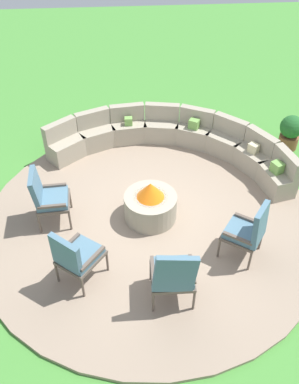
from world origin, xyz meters
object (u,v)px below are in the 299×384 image
Objects in this scene: fire_pit at (150,204)px; curved_stone_bench at (174,141)px; lounge_chair_front_left at (47,196)px; lounge_chair_back_left at (173,274)px; potted_plant_0 at (291,131)px; lounge_chair_back_right at (249,230)px; lounge_chair_front_right at (76,256)px.

fire_pit is 1.94m from curved_stone_bench.
lounge_chair_back_left is (1.85, -1.75, 0.02)m from lounge_chair_front_left.
curved_stone_bench reaches higher than potted_plant_0.
fire_pit is 3.65m from potted_plant_0.
lounge_chair_back_right is (1.39, -0.97, 0.26)m from fire_pit.
curved_stone_bench is 2.91m from lounge_chair_back_right.
lounge_chair_front_right reaches higher than fire_pit.
lounge_chair_back_right is at bearing -34.89° from fire_pit.
lounge_chair_front_right is 1.39× the size of potted_plant_0.
lounge_chair_back_left is at bearing -128.77° from potted_plant_0.
lounge_chair_front_right reaches higher than lounge_chair_front_left.
lounge_chair_front_left is 5.14m from potted_plant_0.
lounge_chair_front_left is at bearing 138.01° from lounge_chair_back_left.
lounge_chair_back_left is at bearing 156.11° from lounge_chair_back_right.
potted_plant_0 is at bearing 108.21° from lounge_chair_front_left.
lounge_chair_back_left is 4.67m from potted_plant_0.
fire_pit is 1.71m from lounge_chair_front_right.
lounge_chair_back_right is at bearing -120.27° from potted_plant_0.
lounge_chair_back_left is 1.47× the size of potted_plant_0.
potted_plant_0 is at bearing 52.60° from lounge_chair_back_left.
lounge_chair_front_right is 0.99× the size of lounge_chair_back_right.
curved_stone_bench is at bearing 83.83° from lounge_chair_back_left.
lounge_chair_front_left is 0.92× the size of lounge_chair_back_left.
lounge_chair_back_left reaches higher than fire_pit.
lounge_chair_back_right is at bearing 68.13° from lounge_chair_front_left.
fire_pit is at bearing 90.61° from lounge_chair_back_right.
curved_stone_bench is 4.59× the size of lounge_chair_front_left.
fire_pit is at bearing -108.99° from curved_stone_bench.
lounge_chair_back_right is (2.54, 0.27, 0.01)m from lounge_chair_front_right.
lounge_chair_front_left reaches higher than potted_plant_0.
fire_pit is 0.88× the size of lounge_chair_front_left.
lounge_chair_back_right reaches higher than fire_pit.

